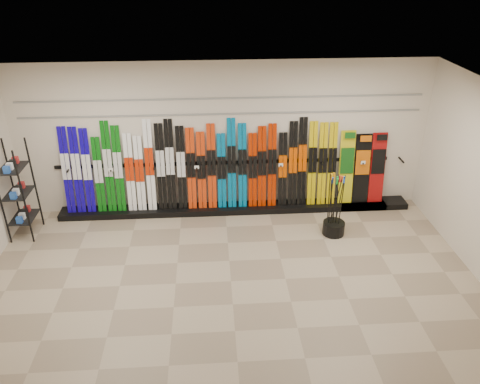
{
  "coord_description": "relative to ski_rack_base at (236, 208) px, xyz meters",
  "views": [
    {
      "loc": [
        -0.27,
        -6.02,
        4.77
      ],
      "look_at": [
        0.21,
        1.0,
        1.1
      ],
      "focal_mm": 35.0,
      "sensor_mm": 36.0,
      "label": 1
    }
  ],
  "objects": [
    {
      "name": "back_wall",
      "position": [
        -0.22,
        0.22,
        1.44
      ],
      "size": [
        8.0,
        0.0,
        8.0
      ],
      "primitive_type": "plane",
      "rotation": [
        1.57,
        0.0,
        0.0
      ],
      "color": "beige",
      "rests_on": "floor"
    },
    {
      "name": "skis",
      "position": [
        -0.68,
        0.07,
        0.89
      ],
      "size": [
        5.37,
        0.29,
        1.81
      ],
      "color": "#10029E",
      "rests_on": "ski_rack_base"
    },
    {
      "name": "ceiling",
      "position": [
        -0.22,
        -2.28,
        2.94
      ],
      "size": [
        8.0,
        8.0,
        0.0
      ],
      "primitive_type": "plane",
      "rotation": [
        3.14,
        0.0,
        0.0
      ],
      "color": "silver",
      "rests_on": "back_wall"
    },
    {
      "name": "slatwall_rail_0",
      "position": [
        -0.22,
        0.2,
        1.94
      ],
      "size": [
        7.6,
        0.02,
        0.03
      ],
      "primitive_type": "cube",
      "color": "gray",
      "rests_on": "back_wall"
    },
    {
      "name": "snowboards",
      "position": [
        2.54,
        0.07,
        0.79
      ],
      "size": [
        0.94,
        0.23,
        1.5
      ],
      "color": "gold",
      "rests_on": "ski_rack_base"
    },
    {
      "name": "slatwall_rail_1",
      "position": [
        -0.22,
        0.2,
        2.24
      ],
      "size": [
        7.6,
        0.02,
        0.03
      ],
      "primitive_type": "cube",
      "color": "gray",
      "rests_on": "back_wall"
    },
    {
      "name": "ski_poles",
      "position": [
        1.74,
        -0.97,
        0.55
      ],
      "size": [
        0.27,
        0.35,
        1.18
      ],
      "color": "black",
      "rests_on": "pole_bin"
    },
    {
      "name": "pole_bin",
      "position": [
        1.77,
        -0.99,
        0.07
      ],
      "size": [
        0.4,
        0.4,
        0.25
      ],
      "primitive_type": "cylinder",
      "color": "black",
      "rests_on": "floor"
    },
    {
      "name": "floor",
      "position": [
        -0.22,
        -2.28,
        -0.06
      ],
      "size": [
        8.0,
        8.0,
        0.0
      ],
      "primitive_type": "plane",
      "color": "#85725B",
      "rests_on": "ground"
    },
    {
      "name": "accessory_rack",
      "position": [
        -3.97,
        -0.58,
        0.84
      ],
      "size": [
        0.4,
        0.6,
        1.8
      ],
      "primitive_type": "cube",
      "color": "black",
      "rests_on": "floor"
    },
    {
      "name": "ski_rack_base",
      "position": [
        0.0,
        0.0,
        0.0
      ],
      "size": [
        8.0,
        0.4,
        0.12
      ],
      "primitive_type": "cube",
      "color": "black",
      "rests_on": "floor"
    }
  ]
}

